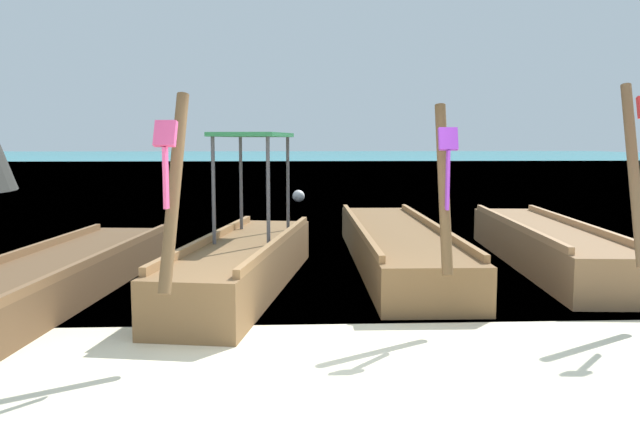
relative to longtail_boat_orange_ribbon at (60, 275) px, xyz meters
The scene contains 7 objects.
ground 4.58m from the longtail_boat_orange_ribbon, 40.92° to the right, with size 120.00×120.00×0.00m, color beige.
sea_water 58.53m from the longtail_boat_orange_ribbon, 86.61° to the left, with size 120.00×120.00×0.00m, color teal.
longtail_boat_orange_ribbon is the anchor object (origin of this frame).
longtail_boat_pink_ribbon 2.42m from the longtail_boat_orange_ribbon, ahead, with size 1.92×5.63×2.50m.
longtail_boat_violet_ribbon 5.12m from the longtail_boat_orange_ribbon, 21.39° to the left, with size 1.42×7.14×2.44m.
longtail_boat_red_ribbon 7.35m from the longtail_boat_orange_ribbon, 12.79° to the left, with size 1.55×6.36×2.69m.
mooring_buoy_near 13.38m from the longtail_boat_orange_ribbon, 75.48° to the left, with size 0.40×0.40×0.40m.
Camera 1 is at (-0.44, -5.65, 2.03)m, focal length 36.84 mm.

